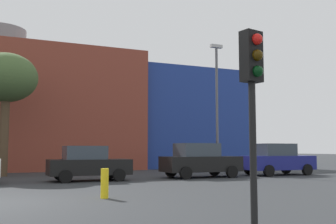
{
  "coord_description": "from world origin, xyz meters",
  "views": [
    {
      "loc": [
        -0.24,
        -12.36,
        1.49
      ],
      "look_at": [
        7.7,
        5.99,
        3.35
      ],
      "focal_mm": 43.09,
      "sensor_mm": 36.0,
      "label": 1
    }
  ],
  "objects": [
    {
      "name": "parked_car_3",
      "position": [
        3.93,
        6.86,
        0.83
      ],
      "size": [
        3.83,
        1.88,
        1.66
      ],
      "color": "black",
      "rests_on": "ground_plane"
    },
    {
      "name": "parked_car_5",
      "position": [
        15.02,
        6.86,
        0.91
      ],
      "size": [
        4.21,
        2.07,
        1.82
      ],
      "color": "navy",
      "rests_on": "ground_plane"
    },
    {
      "name": "street_lamp",
      "position": [
        12.59,
        9.52,
        4.6
      ],
      "size": [
        0.8,
        0.24,
        8.15
      ],
      "color": "#59595E",
      "rests_on": "ground_plane"
    },
    {
      "name": "ground_plane",
      "position": [
        0.0,
        0.0,
        0.0
      ],
      "size": [
        200.0,
        200.0,
        0.0
      ],
      "primitive_type": "plane",
      "color": "#2D3033"
    },
    {
      "name": "bare_tree_1",
      "position": [
        0.29,
        11.94,
        5.45
      ],
      "size": [
        3.48,
        3.48,
        6.95
      ],
      "color": "brown",
      "rests_on": "ground_plane"
    },
    {
      "name": "bollard_yellow_0",
      "position": [
        2.94,
        -0.13,
        0.45
      ],
      "size": [
        0.24,
        0.24,
        0.91
      ],
      "primitive_type": "cylinder",
      "color": "yellow",
      "rests_on": "ground_plane"
    },
    {
      "name": "parked_car_4",
      "position": [
        9.94,
        6.86,
        0.9
      ],
      "size": [
        4.19,
        2.06,
        1.82
      ],
      "color": "black",
      "rests_on": "ground_plane"
    },
    {
      "name": "traffic_light_near_right",
      "position": [
        3.85,
        -6.62,
        2.62
      ],
      "size": [
        0.4,
        0.39,
        3.56
      ],
      "rotation": [
        0.0,
        0.0,
        -1.38
      ],
      "color": "black",
      "rests_on": "ground_plane"
    }
  ]
}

